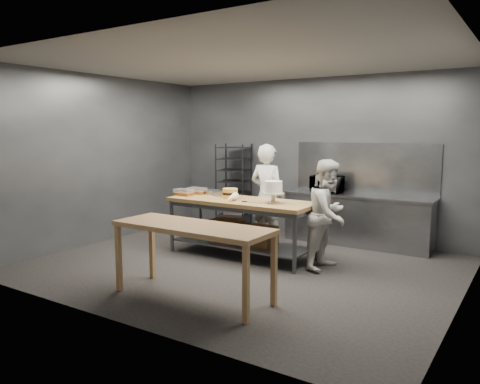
% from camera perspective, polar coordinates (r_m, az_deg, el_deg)
% --- Properties ---
extents(ground, '(6.00, 6.00, 0.00)m').
position_cam_1_polar(ground, '(7.14, 0.35, -8.90)').
color(ground, black).
rests_on(ground, ground).
extents(back_wall, '(6.00, 0.04, 3.00)m').
position_cam_1_polar(back_wall, '(9.07, 8.95, 4.14)').
color(back_wall, '#4C4F54').
rests_on(back_wall, ground).
extents(work_table, '(2.40, 0.90, 0.92)m').
position_cam_1_polar(work_table, '(7.53, 0.13, -3.55)').
color(work_table, olive).
rests_on(work_table, ground).
extents(near_counter, '(2.00, 0.70, 0.90)m').
position_cam_1_polar(near_counter, '(5.62, -5.84, -4.86)').
color(near_counter, '#9A6D3F').
rests_on(near_counter, ground).
extents(back_counter, '(2.60, 0.60, 0.90)m').
position_cam_1_polar(back_counter, '(8.53, 14.07, -3.29)').
color(back_counter, slate).
rests_on(back_counter, ground).
extents(splashback_panel, '(2.60, 0.02, 0.90)m').
position_cam_1_polar(splashback_panel, '(8.70, 14.90, 2.86)').
color(splashback_panel, slate).
rests_on(splashback_panel, back_counter).
extents(speed_rack, '(0.75, 0.79, 1.75)m').
position_cam_1_polar(speed_rack, '(9.53, -0.74, 0.50)').
color(speed_rack, black).
rests_on(speed_rack, ground).
extents(chef_behind, '(0.68, 0.46, 1.79)m').
position_cam_1_polar(chef_behind, '(8.10, 3.32, -0.46)').
color(chef_behind, white).
rests_on(chef_behind, ground).
extents(chef_right, '(0.66, 0.82, 1.60)m').
position_cam_1_polar(chef_right, '(6.94, 10.72, -2.70)').
color(chef_right, silver).
rests_on(chef_right, ground).
extents(microwave, '(0.54, 0.37, 0.30)m').
position_cam_1_polar(microwave, '(8.65, 10.53, 0.96)').
color(microwave, black).
rests_on(microwave, back_counter).
extents(frosted_cake_stand, '(0.34, 0.34, 0.34)m').
position_cam_1_polar(frosted_cake_stand, '(7.10, 4.08, 0.40)').
color(frosted_cake_stand, '#BFB499').
rests_on(frosted_cake_stand, work_table).
extents(layer_cake, '(0.25, 0.25, 0.16)m').
position_cam_1_polar(layer_cake, '(7.62, -1.21, -0.16)').
color(layer_cake, '#F1CA4C').
rests_on(layer_cake, work_table).
extents(cake_pans, '(0.47, 0.32, 0.07)m').
position_cam_1_polar(cake_pans, '(8.02, -2.94, -0.10)').
color(cake_pans, gray).
rests_on(cake_pans, work_table).
extents(piping_bag, '(0.21, 0.40, 0.12)m').
position_cam_1_polar(piping_bag, '(7.27, -1.05, -0.69)').
color(piping_bag, white).
rests_on(piping_bag, work_table).
extents(offset_spatula, '(0.36, 0.02, 0.02)m').
position_cam_1_polar(offset_spatula, '(7.17, 1.13, -1.24)').
color(offset_spatula, slate).
rests_on(offset_spatula, work_table).
extents(pastry_clamshells, '(0.37, 0.49, 0.11)m').
position_cam_1_polar(pastry_clamshells, '(8.09, -6.07, 0.07)').
color(pastry_clamshells, '#A05B20').
rests_on(pastry_clamshells, work_table).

